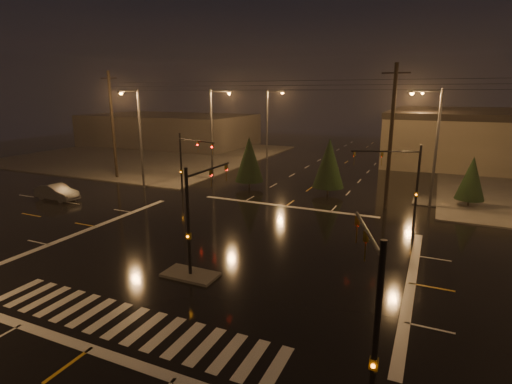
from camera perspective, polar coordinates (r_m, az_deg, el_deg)
ground at (r=25.58m, az=-4.35°, el=-8.28°), size 140.00×140.00×0.00m
sidewalk_nw at (r=66.21m, az=-14.82°, el=5.22°), size 36.00×36.00×0.12m
median_island at (r=22.44m, az=-9.35°, el=-11.56°), size 3.00×1.60×0.15m
crosswalk at (r=19.05m, az=-18.05°, el=-17.32°), size 15.00×2.60×0.01m
stop_bar_near at (r=17.89m, az=-22.59°, el=-19.98°), size 16.00×0.50×0.01m
stop_bar_far at (r=35.08m, az=4.29°, el=-2.03°), size 16.00×0.50×0.01m
commercial_block at (r=78.35m, az=-12.27°, el=8.69°), size 30.00×18.00×5.60m
signal_mast_median at (r=21.86m, az=-8.38°, el=-1.89°), size 0.25×4.59×6.00m
signal_mast_ne at (r=31.45m, az=20.32°, el=2.34°), size 4.84×1.86×6.00m
signal_mast_nw at (r=37.76m, az=-9.77°, el=4.85°), size 4.84×1.86×6.00m
signal_mast_se at (r=12.54m, az=16.17°, el=-15.10°), size 1.55×3.87×6.00m
streetlight_1 at (r=45.02m, az=-6.04°, el=9.01°), size 2.77×0.32×10.00m
streetlight_2 at (r=59.33m, az=1.89°, el=10.29°), size 2.77×0.32×10.00m
streetlight_3 at (r=36.90m, az=23.95°, el=6.80°), size 2.77×0.32×10.00m
streetlight_4 at (r=56.83m, az=24.33°, el=8.90°), size 2.77×0.32×10.00m
streetlight_5 at (r=42.27m, az=-16.49°, el=8.20°), size 0.32×2.77×10.00m
utility_pole_0 at (r=48.35m, az=-19.80°, el=9.01°), size 2.20×0.32×12.00m
utility_pole_1 at (r=35.05m, az=18.71°, el=7.48°), size 2.20×0.32×12.00m
conifer_0 at (r=38.81m, az=28.43°, el=1.76°), size 2.40×2.40×4.45m
conifer_3 at (r=41.24m, az=-0.97°, el=4.72°), size 2.96×2.96×5.33m
conifer_4 at (r=39.15m, az=10.38°, el=4.09°), size 3.05×3.05×5.47m
car_crossing at (r=41.25m, az=-26.58°, el=-0.01°), size 4.52×1.71×1.47m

